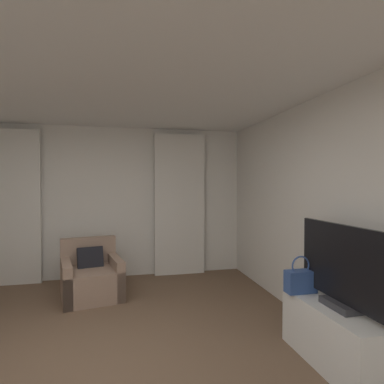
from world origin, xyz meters
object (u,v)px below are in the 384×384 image
object	(u,v)px
armchair	(91,278)
tv_console	(337,336)
handbag_primary	(300,280)
tv_flatscreen	(342,268)

from	to	relation	value
armchair	tv_console	world-z (taller)	armchair
tv_console	handbag_primary	xyz separation A→B (m)	(-0.12, 0.40, 0.39)
tv_flatscreen	handbag_primary	distance (m)	0.51
armchair	tv_console	size ratio (longest dim) A/B	0.89
tv_flatscreen	handbag_primary	bearing A→B (deg)	105.44
tv_flatscreen	armchair	bearing A→B (deg)	134.47
handbag_primary	tv_console	bearing A→B (deg)	-72.78
handbag_primary	tv_flatscreen	bearing A→B (deg)	-74.56
tv_console	tv_flatscreen	size ratio (longest dim) A/B	1.01
armchair	tv_flatscreen	size ratio (longest dim) A/B	0.90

